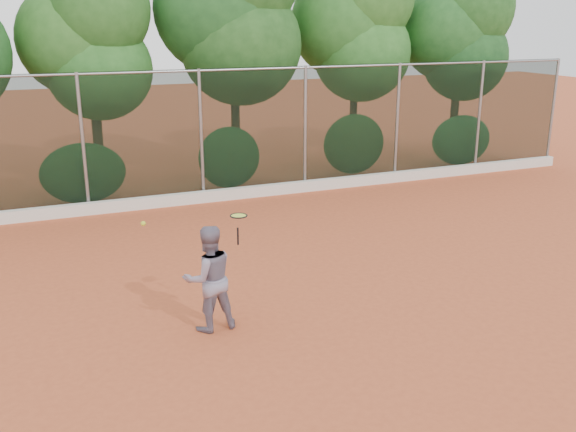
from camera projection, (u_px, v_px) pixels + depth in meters
name	position (u px, v px, depth m)	size (l,w,h in m)	color
ground	(310.00, 299.00, 11.24)	(80.00, 80.00, 0.00)	#C0532D
concrete_curb	(205.00, 197.00, 17.22)	(24.00, 0.20, 0.30)	silver
tennis_player	(209.00, 278.00, 9.95)	(0.83, 0.65, 1.71)	gray
chainlink_fence	(201.00, 132.00, 16.88)	(24.09, 0.09, 3.50)	black
foliage_backdrop	(159.00, 31.00, 17.68)	(23.70, 3.63, 7.55)	#432F19
tennis_racket	(239.00, 218.00, 9.77)	(0.30, 0.30, 0.50)	black
tennis_ball_in_flight	(143.00, 224.00, 9.21)	(0.07, 0.07, 0.07)	gold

